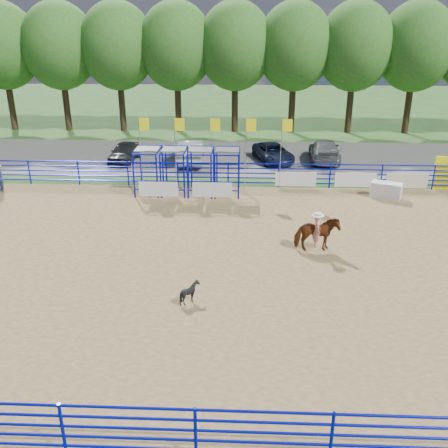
{
  "coord_description": "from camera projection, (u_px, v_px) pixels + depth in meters",
  "views": [
    {
      "loc": [
        1.0,
        -18.43,
        9.31
      ],
      "look_at": [
        0.15,
        1.0,
        1.3
      ],
      "focal_mm": 40.0,
      "sensor_mm": 36.0,
      "label": 1
    }
  ],
  "objects": [
    {
      "name": "ground",
      "position": [
        219.0,
        262.0,
        20.61
      ],
      "size": [
        120.0,
        120.0,
        0.0
      ],
      "primitive_type": "plane",
      "color": "#386127",
      "rests_on": "ground"
    },
    {
      "name": "announcer_table",
      "position": [
        386.0,
        190.0,
        27.84
      ],
      "size": [
        1.8,
        1.37,
        0.87
      ],
      "primitive_type": "cube",
      "rotation": [
        0.0,
        0.0,
        -0.43
      ],
      "color": "white",
      "rests_on": "arena_dirt"
    },
    {
      "name": "arena_dirt",
      "position": [
        219.0,
        262.0,
        20.6
      ],
      "size": [
        30.0,
        20.0,
        0.02
      ],
      "primitive_type": "cube",
      "color": "#967B4B",
      "rests_on": "ground"
    },
    {
      "name": "car_a",
      "position": [
        124.0,
        152.0,
        34.95
      ],
      "size": [
        1.77,
        3.97,
        1.33
      ],
      "primitive_type": "imported",
      "rotation": [
        0.0,
        0.0,
        -0.05
      ],
      "color": "black",
      "rests_on": "gravel_strip"
    },
    {
      "name": "car_b",
      "position": [
        190.0,
        151.0,
        34.57
      ],
      "size": [
        1.98,
        4.96,
        1.61
      ],
      "primitive_type": "imported",
      "rotation": [
        0.0,
        0.0,
        3.2
      ],
      "color": "gray",
      "rests_on": "gravel_strip"
    },
    {
      "name": "calf",
      "position": [
        190.0,
        292.0,
        17.53
      ],
      "size": [
        0.74,
        0.67,
        0.78
      ],
      "primitive_type": "imported",
      "rotation": [
        0.0,
        0.0,
        1.62
      ],
      "color": "black",
      "rests_on": "arena_dirt"
    },
    {
      "name": "treeline",
      "position": [
        235.0,
        42.0,
        41.76
      ],
      "size": [
        56.4,
        6.4,
        11.24
      ],
      "color": "#3F2B19",
      "rests_on": "ground"
    },
    {
      "name": "chute_assembly",
      "position": [
        194.0,
        172.0,
        28.37
      ],
      "size": [
        19.32,
        2.41,
        4.2
      ],
      "color": "#080FB7",
      "rests_on": "ground"
    },
    {
      "name": "gravel_strip",
      "position": [
        232.0,
        157.0,
        36.31
      ],
      "size": [
        40.0,
        10.0,
        0.01
      ],
      "primitive_type": "cube",
      "color": "slate",
      "rests_on": "ground"
    },
    {
      "name": "car_d",
      "position": [
        325.0,
        151.0,
        35.01
      ],
      "size": [
        2.42,
        5.19,
        1.47
      ],
      "primitive_type": "imported",
      "rotation": [
        0.0,
        0.0,
        3.07
      ],
      "color": "#59595B",
      "rests_on": "gravel_strip"
    },
    {
      "name": "car_c",
      "position": [
        273.0,
        153.0,
        34.99
      ],
      "size": [
        3.16,
        4.82,
        1.23
      ],
      "primitive_type": "imported",
      "rotation": [
        0.0,
        0.0,
        0.27
      ],
      "color": "#141A33",
      "rests_on": "gravel_strip"
    },
    {
      "name": "horse_and_rider",
      "position": [
        317.0,
        232.0,
        21.25
      ],
      "size": [
        1.92,
        1.03,
        2.47
      ],
      "color": "brown",
      "rests_on": "arena_dirt"
    },
    {
      "name": "perimeter_fence",
      "position": [
        219.0,
        246.0,
        20.32
      ],
      "size": [
        30.1,
        20.1,
        1.5
      ],
      "color": "#080FB7",
      "rests_on": "ground"
    }
  ]
}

